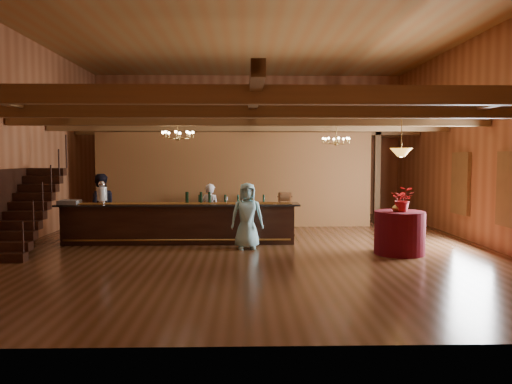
{
  "coord_description": "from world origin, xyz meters",
  "views": [
    {
      "loc": [
        -0.17,
        -12.89,
        2.29
      ],
      "look_at": [
        0.16,
        0.83,
        1.33
      ],
      "focal_mm": 35.0,
      "sensor_mm": 36.0,
      "label": 1
    }
  ],
  "objects_px": {
    "tasting_bar": "(179,223)",
    "raffle_drum": "(285,197)",
    "staff_second": "(100,207)",
    "guest": "(247,216)",
    "bartender": "(210,211)",
    "backbar_shelf": "(225,216)",
    "floor_plant": "(300,204)",
    "beverage_dispenser": "(102,193)",
    "chandelier_right": "(336,140)",
    "round_table": "(400,233)",
    "chandelier_left": "(178,135)",
    "pendant_lamp": "(401,152)"
  },
  "relations": [
    {
      "from": "backbar_shelf",
      "to": "chandelier_right",
      "type": "xyz_separation_m",
      "value": [
        3.32,
        -1.28,
        2.38
      ]
    },
    {
      "from": "chandelier_right",
      "to": "guest",
      "type": "distance_m",
      "value": 4.03
    },
    {
      "from": "chandelier_right",
      "to": "round_table",
      "type": "bearing_deg",
      "value": -72.71
    },
    {
      "from": "tasting_bar",
      "to": "beverage_dispenser",
      "type": "bearing_deg",
      "value": 178.54
    },
    {
      "from": "staff_second",
      "to": "chandelier_left",
      "type": "bearing_deg",
      "value": 134.27
    },
    {
      "from": "guest",
      "to": "bartender",
      "type": "bearing_deg",
      "value": 116.85
    },
    {
      "from": "backbar_shelf",
      "to": "guest",
      "type": "relative_size",
      "value": 1.73
    },
    {
      "from": "tasting_bar",
      "to": "backbar_shelf",
      "type": "bearing_deg",
      "value": 67.72
    },
    {
      "from": "beverage_dispenser",
      "to": "chandelier_right",
      "type": "distance_m",
      "value": 6.79
    },
    {
      "from": "chandelier_right",
      "to": "bartender",
      "type": "xyz_separation_m",
      "value": [
        -3.67,
        -0.67,
        -2.01
      ]
    },
    {
      "from": "beverage_dispenser",
      "to": "backbar_shelf",
      "type": "xyz_separation_m",
      "value": [
        3.16,
        2.7,
        -0.95
      ]
    },
    {
      "from": "chandelier_left",
      "to": "floor_plant",
      "type": "xyz_separation_m",
      "value": [
        3.56,
        3.89,
        -2.16
      ]
    },
    {
      "from": "raffle_drum",
      "to": "chandelier_left",
      "type": "height_order",
      "value": "chandelier_left"
    },
    {
      "from": "floor_plant",
      "to": "tasting_bar",
      "type": "bearing_deg",
      "value": -136.23
    },
    {
      "from": "pendant_lamp",
      "to": "tasting_bar",
      "type": "bearing_deg",
      "value": 163.36
    },
    {
      "from": "bartender",
      "to": "staff_second",
      "type": "bearing_deg",
      "value": 24.53
    },
    {
      "from": "pendant_lamp",
      "to": "staff_second",
      "type": "bearing_deg",
      "value": 163.47
    },
    {
      "from": "raffle_drum",
      "to": "staff_second",
      "type": "bearing_deg",
      "value": 172.07
    },
    {
      "from": "tasting_bar",
      "to": "guest",
      "type": "distance_m",
      "value": 2.02
    },
    {
      "from": "chandelier_left",
      "to": "staff_second",
      "type": "distance_m",
      "value": 3.22
    },
    {
      "from": "backbar_shelf",
      "to": "chandelier_right",
      "type": "height_order",
      "value": "chandelier_right"
    },
    {
      "from": "backbar_shelf",
      "to": "round_table",
      "type": "height_order",
      "value": "round_table"
    },
    {
      "from": "guest",
      "to": "floor_plant",
      "type": "height_order",
      "value": "guest"
    },
    {
      "from": "beverage_dispenser",
      "to": "backbar_shelf",
      "type": "bearing_deg",
      "value": 40.53
    },
    {
      "from": "tasting_bar",
      "to": "chandelier_right",
      "type": "height_order",
      "value": "chandelier_right"
    },
    {
      "from": "beverage_dispenser",
      "to": "chandelier_right",
      "type": "height_order",
      "value": "chandelier_right"
    },
    {
      "from": "chandelier_left",
      "to": "chandelier_right",
      "type": "height_order",
      "value": "same"
    },
    {
      "from": "tasting_bar",
      "to": "round_table",
      "type": "height_order",
      "value": "tasting_bar"
    },
    {
      "from": "chandelier_left",
      "to": "backbar_shelf",
      "type": "bearing_deg",
      "value": 71.33
    },
    {
      "from": "raffle_drum",
      "to": "bartender",
      "type": "xyz_separation_m",
      "value": [
        -2.04,
        0.85,
        -0.46
      ]
    },
    {
      "from": "chandelier_right",
      "to": "bartender",
      "type": "bearing_deg",
      "value": -169.72
    },
    {
      "from": "beverage_dispenser",
      "to": "backbar_shelf",
      "type": "relative_size",
      "value": 0.21
    },
    {
      "from": "chandelier_left",
      "to": "guest",
      "type": "bearing_deg",
      "value": -13.87
    },
    {
      "from": "staff_second",
      "to": "guest",
      "type": "bearing_deg",
      "value": 139.01
    },
    {
      "from": "pendant_lamp",
      "to": "guest",
      "type": "relative_size",
      "value": 0.54
    },
    {
      "from": "beverage_dispenser",
      "to": "pendant_lamp",
      "type": "height_order",
      "value": "pendant_lamp"
    },
    {
      "from": "tasting_bar",
      "to": "raffle_drum",
      "type": "bearing_deg",
      "value": -1.0
    },
    {
      "from": "bartender",
      "to": "floor_plant",
      "type": "distance_m",
      "value": 3.88
    },
    {
      "from": "raffle_drum",
      "to": "guest",
      "type": "distance_m",
      "value": 1.37
    },
    {
      "from": "beverage_dispenser",
      "to": "raffle_drum",
      "type": "distance_m",
      "value": 4.85
    },
    {
      "from": "tasting_bar",
      "to": "chandelier_left",
      "type": "bearing_deg",
      "value": -84.32
    },
    {
      "from": "tasting_bar",
      "to": "pendant_lamp",
      "type": "relative_size",
      "value": 7.09
    },
    {
      "from": "raffle_drum",
      "to": "backbar_shelf",
      "type": "bearing_deg",
      "value": 121.1
    },
    {
      "from": "tasting_bar",
      "to": "round_table",
      "type": "bearing_deg",
      "value": -16.76
    },
    {
      "from": "chandelier_left",
      "to": "floor_plant",
      "type": "distance_m",
      "value": 5.69
    },
    {
      "from": "backbar_shelf",
      "to": "floor_plant",
      "type": "bearing_deg",
      "value": 6.96
    },
    {
      "from": "floor_plant",
      "to": "raffle_drum",
      "type": "bearing_deg",
      "value": -102.81
    },
    {
      "from": "beverage_dispenser",
      "to": "chandelier_right",
      "type": "xyz_separation_m",
      "value": [
        6.48,
        1.42,
        1.43
      ]
    },
    {
      "from": "raffle_drum",
      "to": "staff_second",
      "type": "distance_m",
      "value": 5.14
    },
    {
      "from": "bartender",
      "to": "staff_second",
      "type": "height_order",
      "value": "staff_second"
    }
  ]
}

